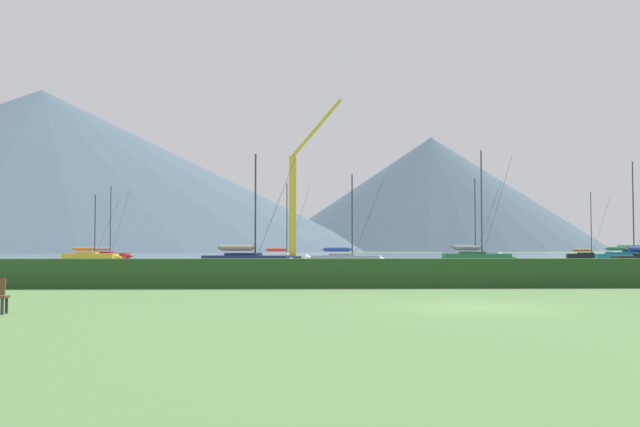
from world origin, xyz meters
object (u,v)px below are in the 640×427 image
(sailboat_slip_8, at_px, (347,260))
(dock_crane, at_px, (295,213))
(sailboat_slip_1, at_px, (249,261))
(sailboat_slip_9, at_px, (640,256))
(sailboat_slip_5, at_px, (283,257))
(sailboat_slip_4, at_px, (91,257))
(sailboat_slip_6, at_px, (477,257))
(sailboat_slip_10, at_px, (589,256))
(sailboat_slip_3, at_px, (630,257))
(sailboat_slip_7, at_px, (107,255))
(sailboat_slip_0, at_px, (472,254))

(sailboat_slip_8, xyz_separation_m, dock_crane, (-5.03, 13.72, 5.09))
(sailboat_slip_1, relative_size, sailboat_slip_9, 0.81)
(sailboat_slip_5, height_order, sailboat_slip_9, sailboat_slip_9)
(sailboat_slip_4, distance_m, sailboat_slip_6, 47.41)
(sailboat_slip_5, height_order, dock_crane, dock_crane)
(sailboat_slip_10, xyz_separation_m, dock_crane, (-42.19, -20.47, 5.14))
(sailboat_slip_3, relative_size, sailboat_slip_7, 1.05)
(sailboat_slip_1, distance_m, sailboat_slip_7, 56.08)
(dock_crane, bearing_deg, sailboat_slip_1, -98.73)
(sailboat_slip_8, bearing_deg, sailboat_slip_5, 119.71)
(sailboat_slip_4, relative_size, sailboat_slip_6, 0.68)
(sailboat_slip_8, bearing_deg, sailboat_slip_6, 43.71)
(sailboat_slip_0, distance_m, sailboat_slip_9, 24.33)
(sailboat_slip_7, relative_size, dock_crane, 0.57)
(sailboat_slip_4, bearing_deg, sailboat_slip_9, 7.02)
(sailboat_slip_9, bearing_deg, sailboat_slip_0, 147.59)
(sailboat_slip_4, distance_m, dock_crane, 27.56)
(sailboat_slip_6, height_order, sailboat_slip_8, sailboat_slip_6)
(sailboat_slip_1, bearing_deg, sailboat_slip_7, 131.54)
(sailboat_slip_5, distance_m, sailboat_slip_8, 21.97)
(sailboat_slip_5, xyz_separation_m, sailboat_slip_7, (-26.42, 19.14, 0.04))
(sailboat_slip_1, height_order, sailboat_slip_9, sailboat_slip_9)
(sailboat_slip_4, distance_m, sailboat_slip_8, 38.13)
(sailboat_slip_9, bearing_deg, sailboat_slip_4, -169.50)
(sailboat_slip_6, relative_size, dock_crane, 0.65)
(sailboat_slip_4, xyz_separation_m, sailboat_slip_5, (24.10, -1.82, -0.02))
(sailboat_slip_5, relative_size, sailboat_slip_8, 1.10)
(sailboat_slip_6, bearing_deg, sailboat_slip_8, -145.09)
(sailboat_slip_9, bearing_deg, sailboat_slip_8, -139.36)
(sailboat_slip_0, bearing_deg, sailboat_slip_3, -54.13)
(sailboat_slip_3, bearing_deg, dock_crane, -169.76)
(dock_crane, bearing_deg, sailboat_slip_5, 100.97)
(sailboat_slip_1, xyz_separation_m, sailboat_slip_10, (45.91, 44.69, -0.11))
(sailboat_slip_7, relative_size, sailboat_slip_9, 0.94)
(sailboat_slip_1, xyz_separation_m, sailboat_slip_4, (-21.79, 33.32, -0.05))
(sailboat_slip_9, distance_m, dock_crane, 44.79)
(sailboat_slip_5, bearing_deg, sailboat_slip_1, -80.03)
(sailboat_slip_8, bearing_deg, dock_crane, 122.79)
(sailboat_slip_3, xyz_separation_m, sailboat_slip_8, (-32.57, -11.11, -0.05))
(sailboat_slip_5, relative_size, dock_crane, 0.51)
(sailboat_slip_3, height_order, sailboat_slip_4, sailboat_slip_3)
(sailboat_slip_7, bearing_deg, sailboat_slip_5, -25.30)
(sailboat_slip_1, distance_m, sailboat_slip_6, 30.49)
(sailboat_slip_3, bearing_deg, sailboat_slip_5, 179.99)
(sailboat_slip_6, xyz_separation_m, dock_crane, (-19.81, 4.82, 5.01))
(sailboat_slip_3, xyz_separation_m, sailboat_slip_10, (4.59, 23.08, -0.10))
(sailboat_slip_8, bearing_deg, sailboat_slip_9, 41.80)
(sailboat_slip_5, height_order, sailboat_slip_8, sailboat_slip_5)
(sailboat_slip_7, relative_size, sailboat_slip_10, 1.11)
(sailboat_slip_4, distance_m, sailboat_slip_5, 24.17)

